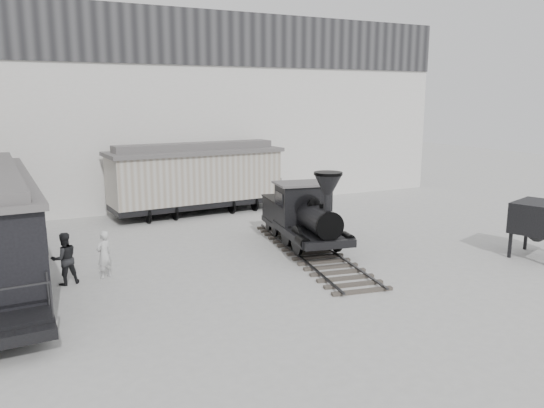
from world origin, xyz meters
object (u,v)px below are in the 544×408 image
boxcar (196,177)px  visitor_b (65,259)px  visitor_a (104,255)px  locomotive (306,219)px  coal_hopper (538,221)px

boxcar → visitor_b: 11.75m
visitor_a → locomotive: bearing=147.3°
locomotive → coal_hopper: locomotive is taller
locomotive → coal_hopper: (7.68, -4.97, 0.17)m
locomotive → boxcar: 8.95m
visitor_b → coal_hopper: bearing=152.6°
locomotive → boxcar: (-1.95, 8.70, 0.75)m
locomotive → boxcar: boxcar is taller
locomotive → visitor_b: (-9.43, -0.30, -0.37)m
visitor_b → boxcar: bearing=-141.9°
visitor_a → coal_hopper: (15.81, -4.79, 0.60)m
locomotive → boxcar: size_ratio=1.03×
boxcar → visitor_a: bearing=-129.3°
locomotive → visitor_b: size_ratio=5.55×
visitor_b → coal_hopper: size_ratio=0.73×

